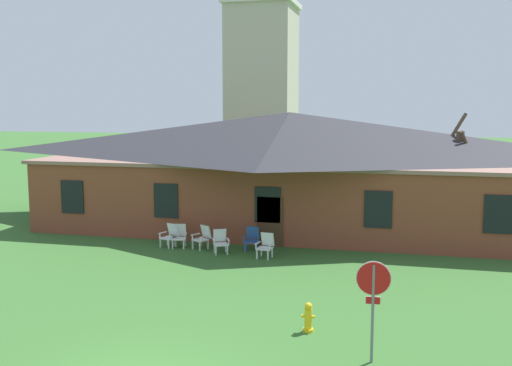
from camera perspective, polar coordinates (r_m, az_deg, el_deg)
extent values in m
cube|color=brown|center=(29.82, 3.21, -0.81)|extent=(22.62, 10.00, 3.20)
cube|color=#8C6458|center=(29.62, 3.23, 2.41)|extent=(23.07, 10.20, 0.16)
pyramid|color=#28282D|center=(29.54, 3.25, 4.65)|extent=(23.52, 10.40, 2.16)
cube|color=black|center=(28.28, -17.10, -1.27)|extent=(1.10, 0.06, 1.50)
cube|color=black|center=(26.27, -8.57, -1.68)|extent=(1.10, 0.06, 1.50)
cube|color=black|center=(24.93, 1.11, -2.10)|extent=(1.10, 0.06, 1.50)
cube|color=black|center=(24.36, 11.56, -2.48)|extent=(1.10, 0.06, 1.50)
cube|color=black|center=(24.63, 22.14, -2.78)|extent=(1.10, 0.06, 1.50)
cube|color=#422819|center=(25.04, 1.34, -3.71)|extent=(1.10, 0.06, 2.10)
cube|color=#BCB29E|center=(45.93, 0.58, 8.36)|extent=(4.80, 4.80, 13.12)
cube|color=silver|center=(46.51, 0.59, 16.69)|extent=(5.18, 5.18, 0.36)
cylinder|color=slate|center=(14.31, 11.05, -12.15)|extent=(0.07, 0.07, 2.33)
cylinder|color=white|center=(14.06, 11.14, -8.90)|extent=(0.80, 0.08, 0.81)
cylinder|color=#B71414|center=(14.04, 11.14, -8.93)|extent=(0.76, 0.08, 0.76)
cube|color=#B71414|center=(14.20, 11.08, -10.93)|extent=(0.32, 0.05, 0.16)
cube|color=white|center=(14.22, 11.08, -10.91)|extent=(0.34, 0.04, 0.18)
cube|color=white|center=(25.04, -8.32, -5.83)|extent=(0.06, 0.06, 0.36)
cube|color=white|center=(25.34, -9.09, -5.68)|extent=(0.06, 0.06, 0.36)
cube|color=white|center=(25.36, -7.65, -5.64)|extent=(0.06, 0.06, 0.36)
cube|color=white|center=(25.66, -8.42, -5.50)|extent=(0.06, 0.06, 0.36)
cube|color=white|center=(25.30, -8.38, -5.21)|extent=(0.69, 0.68, 0.05)
cube|color=white|center=(25.46, -7.92, -4.43)|extent=(0.55, 0.36, 0.54)
cube|color=white|center=(25.05, -7.93, -4.87)|extent=(0.22, 0.46, 0.03)
cube|color=white|center=(24.96, -8.17, -5.18)|extent=(0.05, 0.05, 0.22)
cube|color=white|center=(25.44, -8.90, -4.70)|extent=(0.22, 0.46, 0.03)
cube|color=white|center=(25.35, -9.15, -5.00)|extent=(0.05, 0.05, 0.22)
cube|color=silver|center=(24.93, -6.91, -5.86)|extent=(0.06, 0.06, 0.36)
cube|color=silver|center=(25.01, -7.95, -5.84)|extent=(0.06, 0.06, 0.36)
cube|color=silver|center=(25.35, -6.75, -5.63)|extent=(0.06, 0.06, 0.36)
cube|color=silver|center=(25.43, -7.78, -5.61)|extent=(0.06, 0.06, 0.36)
cube|color=silver|center=(25.13, -7.36, -5.28)|extent=(0.63, 0.62, 0.05)
cube|color=silver|center=(25.37, -7.25, -4.46)|extent=(0.54, 0.29, 0.54)
cube|color=silver|center=(25.02, -6.71, -4.86)|extent=(0.15, 0.47, 0.03)
cube|color=silver|center=(24.89, -6.77, -5.19)|extent=(0.05, 0.05, 0.22)
cube|color=silver|center=(25.12, -8.03, -4.84)|extent=(0.15, 0.47, 0.03)
cube|color=silver|center=(24.99, -8.09, -5.17)|extent=(0.05, 0.05, 0.22)
cube|color=white|center=(24.55, -5.37, -6.05)|extent=(0.07, 0.07, 0.36)
cube|color=white|center=(24.89, -6.05, -5.87)|extent=(0.07, 0.07, 0.36)
cube|color=white|center=(24.83, -4.59, -5.89)|extent=(0.07, 0.07, 0.36)
cube|color=white|center=(25.17, -5.27, -5.71)|extent=(0.07, 0.07, 0.36)
cube|color=white|center=(24.81, -5.33, -5.42)|extent=(0.73, 0.72, 0.05)
cube|color=white|center=(24.94, -4.78, -4.63)|extent=(0.54, 0.43, 0.54)
cube|color=white|center=(24.54, -4.93, -5.09)|extent=(0.29, 0.43, 0.03)
cube|color=white|center=(24.46, -5.22, -5.40)|extent=(0.05, 0.05, 0.22)
cube|color=white|center=(24.97, -5.80, -4.88)|extent=(0.29, 0.43, 0.03)
cube|color=white|center=(24.90, -6.08, -5.18)|extent=(0.05, 0.05, 0.22)
cube|color=white|center=(23.85, -2.74, -6.43)|extent=(0.07, 0.07, 0.36)
cube|color=white|center=(23.79, -3.84, -6.48)|extent=(0.07, 0.07, 0.36)
cube|color=white|center=(24.27, -2.90, -6.18)|extent=(0.07, 0.07, 0.36)
cube|color=white|center=(24.21, -3.98, -6.23)|extent=(0.07, 0.07, 0.36)
cube|color=white|center=(23.98, -3.37, -5.85)|extent=(0.71, 0.70, 0.05)
cube|color=white|center=(24.21, -3.48, -5.00)|extent=(0.55, 0.39, 0.54)
cube|color=white|center=(23.96, -2.68, -5.38)|extent=(0.25, 0.45, 0.03)
cube|color=white|center=(23.83, -2.62, -5.73)|extent=(0.05, 0.05, 0.22)
cube|color=white|center=(23.88, -4.06, -5.44)|extent=(0.25, 0.45, 0.03)
cube|color=white|center=(23.75, -4.01, -5.78)|extent=(0.05, 0.05, 0.22)
cube|color=#2D5693|center=(24.21, 0.01, -6.21)|extent=(0.05, 0.05, 0.36)
cube|color=#2D5693|center=(24.29, -1.06, -6.17)|extent=(0.05, 0.05, 0.36)
cube|color=#2D5693|center=(24.64, 0.18, -5.97)|extent=(0.05, 0.05, 0.36)
cube|color=#2D5693|center=(24.71, -0.87, -5.92)|extent=(0.05, 0.05, 0.36)
cube|color=#2D5693|center=(24.41, -0.44, -5.60)|extent=(0.58, 0.56, 0.05)
cube|color=#2D5693|center=(24.65, -0.31, -4.76)|extent=(0.53, 0.23, 0.54)
cube|color=#2D5693|center=(24.30, 0.23, -5.19)|extent=(0.09, 0.47, 0.03)
cube|color=#2D5693|center=(24.17, 0.17, -5.52)|extent=(0.04, 0.04, 0.22)
cube|color=#2D5693|center=(24.40, -1.12, -5.14)|extent=(0.09, 0.47, 0.03)
cube|color=#2D5693|center=(24.27, -1.19, -5.47)|extent=(0.04, 0.04, 0.22)
cube|color=white|center=(23.06, 1.16, -6.92)|extent=(0.06, 0.06, 0.36)
cube|color=white|center=(23.22, 0.09, -6.81)|extent=(0.06, 0.06, 0.36)
cube|color=white|center=(23.45, 1.56, -6.67)|extent=(0.06, 0.06, 0.36)
cube|color=white|center=(23.62, 0.51, -6.56)|extent=(0.06, 0.06, 0.36)
cube|color=white|center=(23.29, 0.83, -6.25)|extent=(0.62, 0.60, 0.05)
cube|color=white|center=(23.50, 1.12, -5.37)|extent=(0.54, 0.27, 0.54)
cube|color=white|center=(23.12, 1.48, -5.86)|extent=(0.13, 0.47, 0.03)
cube|color=white|center=(23.00, 1.33, -6.21)|extent=(0.05, 0.05, 0.22)
cube|color=white|center=(23.33, 0.15, -5.73)|extent=(0.13, 0.47, 0.03)
cube|color=white|center=(23.21, -0.01, -6.08)|extent=(0.05, 0.05, 0.22)
cylinder|color=brown|center=(28.72, 18.71, -0.01)|extent=(0.36, 0.36, 4.71)
cylinder|color=brown|center=(29.02, 18.33, 4.53)|extent=(1.22, 0.69, 1.87)
cylinder|color=brown|center=(28.97, 17.58, 1.31)|extent=(0.91, 1.31, 1.12)
cylinder|color=brown|center=(28.34, 19.35, 3.66)|extent=(0.67, 0.65, 1.09)
cylinder|color=gold|center=(16.27, 4.99, -13.78)|extent=(0.28, 0.28, 0.08)
cylinder|color=gold|center=(16.16, 5.00, -12.74)|extent=(0.20, 0.20, 0.55)
sphere|color=gold|center=(16.05, 5.01, -11.62)|extent=(0.20, 0.20, 0.20)
cylinder|color=gold|center=(16.16, 4.53, -12.53)|extent=(0.10, 0.08, 0.08)
cylinder|color=gold|center=(16.12, 5.47, -12.59)|extent=(0.10, 0.08, 0.08)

